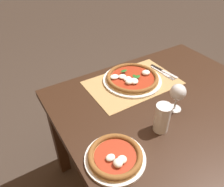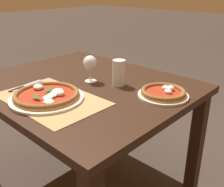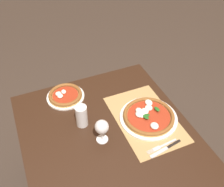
{
  "view_description": "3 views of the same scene",
  "coord_description": "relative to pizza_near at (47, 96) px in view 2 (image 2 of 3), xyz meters",
  "views": [
    {
      "loc": [
        0.75,
        0.6,
        1.51
      ],
      "look_at": [
        0.28,
        -0.14,
        0.83
      ],
      "focal_mm": 35.0,
      "sensor_mm": 36.0,
      "label": 1
    },
    {
      "loc": [
        1.09,
        -0.92,
        1.26
      ],
      "look_at": [
        0.32,
        -0.09,
        0.79
      ],
      "focal_mm": 42.0,
      "sensor_mm": 36.0,
      "label": 2
    },
    {
      "loc": [
        -0.87,
        0.36,
        1.96
      ],
      "look_at": [
        0.3,
        -0.13,
        0.8
      ],
      "focal_mm": 42.0,
      "sensor_mm": 36.0,
      "label": 3
    }
  ],
  "objects": [
    {
      "name": "ground_plane",
      "position": [
        -0.06,
        0.28,
        -0.76
      ],
      "size": [
        24.0,
        24.0,
        0.0
      ],
      "primitive_type": "plane",
      "color": "#382D26"
    },
    {
      "name": "dining_table",
      "position": [
        -0.06,
        0.28,
        -0.13
      ],
      "size": [
        1.19,
        0.99,
        0.74
      ],
      "color": "black",
      "rests_on": "ground"
    },
    {
      "name": "paper_placemat",
      "position": [
        0.01,
        0.02,
        -0.02
      ],
      "size": [
        0.55,
        0.35,
        0.0
      ],
      "primitive_type": "cube",
      "color": "#A88451",
      "rests_on": "dining_table"
    },
    {
      "name": "pizza_near",
      "position": [
        0.0,
        0.0,
        0.0
      ],
      "size": [
        0.36,
        0.36,
        0.05
      ],
      "color": "silver",
      "rests_on": "paper_placemat"
    },
    {
      "name": "pizza_far",
      "position": [
        0.39,
        0.42,
        -0.0
      ],
      "size": [
        0.26,
        0.26,
        0.05
      ],
      "color": "silver",
      "rests_on": "dining_table"
    },
    {
      "name": "wine_glass",
      "position": [
        -0.04,
        0.32,
        0.08
      ],
      "size": [
        0.08,
        0.08,
        0.16
      ],
      "color": "silver",
      "rests_on": "dining_table"
    },
    {
      "name": "pint_glass",
      "position": [
        0.12,
        0.39,
        0.05
      ],
      "size": [
        0.07,
        0.07,
        0.15
      ],
      "color": "silver",
      "rests_on": "dining_table"
    },
    {
      "name": "fork",
      "position": [
        -0.22,
        0.03,
        -0.02
      ],
      "size": [
        0.03,
        0.2,
        0.0
      ],
      "color": "#B7B7BC",
      "rests_on": "paper_placemat"
    },
    {
      "name": "knife",
      "position": [
        -0.24,
        0.02,
        -0.02
      ],
      "size": [
        0.05,
        0.21,
        0.01
      ],
      "color": "black",
      "rests_on": "paper_placemat"
    }
  ]
}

